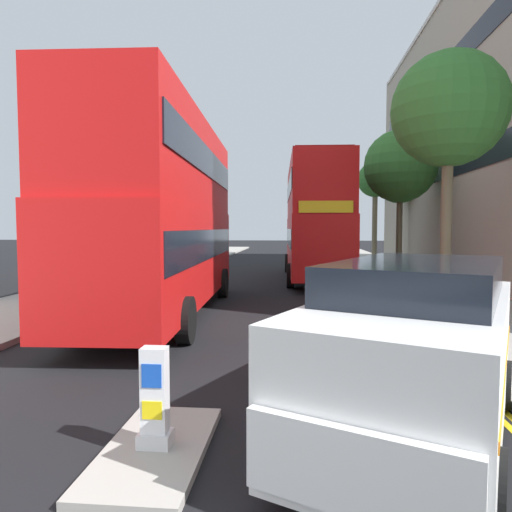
# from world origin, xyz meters

# --- Properties ---
(sidewalk_right) EXTENTS (4.00, 80.00, 0.14)m
(sidewalk_right) POSITION_xyz_m (6.50, 16.00, 0.07)
(sidewalk_right) COLOR #9E9991
(sidewalk_right) RESTS_ON ground
(sidewalk_left) EXTENTS (4.00, 80.00, 0.14)m
(sidewalk_left) POSITION_xyz_m (-6.50, 16.00, 0.07)
(sidewalk_left) COLOR #9E9991
(sidewalk_left) RESTS_ON ground
(kerb_line_outer) EXTENTS (0.10, 56.00, 0.01)m
(kerb_line_outer) POSITION_xyz_m (4.40, 14.00, 0.00)
(kerb_line_outer) COLOR yellow
(kerb_line_outer) RESTS_ON ground
(kerb_line_inner) EXTENTS (0.10, 56.00, 0.01)m
(kerb_line_inner) POSITION_xyz_m (4.24, 14.00, 0.00)
(kerb_line_inner) COLOR yellow
(kerb_line_inner) RESTS_ON ground
(traffic_island) EXTENTS (1.10, 2.20, 0.10)m
(traffic_island) POSITION_xyz_m (0.00, 4.23, 0.05)
(traffic_island) COLOR #9E9991
(traffic_island) RESTS_ON ground
(keep_left_bollard) EXTENTS (0.36, 0.28, 1.11)m
(keep_left_bollard) POSITION_xyz_m (0.00, 4.23, 0.61)
(keep_left_bollard) COLOR silver
(keep_left_bollard) RESTS_ON traffic_island
(double_decker_bus_away) EXTENTS (3.13, 10.90, 5.64)m
(double_decker_bus_away) POSITION_xyz_m (-2.24, 12.33, 3.03)
(double_decker_bus_away) COLOR red
(double_decker_bus_away) RESTS_ON ground
(double_decker_bus_oncoming) EXTENTS (3.10, 10.89, 5.64)m
(double_decker_bus_oncoming) POSITION_xyz_m (2.37, 21.89, 3.03)
(double_decker_bus_oncoming) COLOR red
(double_decker_bus_oncoming) RESTS_ON ground
(taxi_minivan) EXTENTS (3.68, 5.15, 2.12)m
(taxi_minivan) POSITION_xyz_m (2.94, 4.90, 1.07)
(taxi_minivan) COLOR white
(taxi_minivan) RESTS_ON ground
(pedestrian_far) EXTENTS (0.34, 0.22, 1.62)m
(pedestrian_far) POSITION_xyz_m (4.87, 26.57, 0.99)
(pedestrian_far) COLOR #2D2D38
(pedestrian_far) RESTS_ON sidewalk_right
(street_tree_near) EXTENTS (3.19, 3.19, 7.28)m
(street_tree_near) POSITION_xyz_m (5.75, 12.87, 5.78)
(street_tree_near) COLOR #6B6047
(street_tree_near) RESTS_ON sidewalk_right
(street_tree_mid) EXTENTS (2.95, 2.95, 7.88)m
(street_tree_mid) POSITION_xyz_m (7.96, 38.65, 6.41)
(street_tree_mid) COLOR #6B6047
(street_tree_mid) RESTS_ON sidewalk_right
(street_tree_far) EXTENTS (3.53, 3.53, 7.16)m
(street_tree_far) POSITION_xyz_m (6.53, 22.55, 5.50)
(street_tree_far) COLOR #6B6047
(street_tree_far) RESTS_ON sidewalk_right
(street_tree_distant) EXTENTS (3.04, 3.04, 6.95)m
(street_tree_distant) POSITION_xyz_m (7.88, 28.98, 5.52)
(street_tree_distant) COLOR #6B6047
(street_tree_distant) RESTS_ON sidewalk_right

